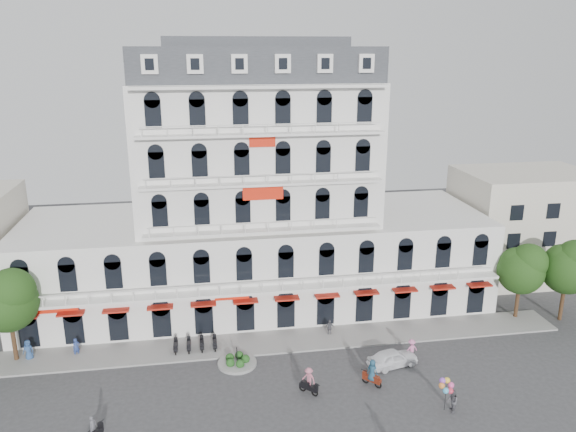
% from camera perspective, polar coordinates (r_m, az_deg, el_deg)
% --- Properties ---
extents(ground, '(120.00, 120.00, 0.00)m').
position_cam_1_polar(ground, '(43.00, -0.34, -18.65)').
color(ground, '#38383A').
rests_on(ground, ground).
extents(sidewalk, '(53.00, 4.00, 0.16)m').
position_cam_1_polar(sidewalk, '(50.49, -1.96, -12.71)').
color(sidewalk, gray).
rests_on(sidewalk, ground).
extents(main_building, '(45.00, 15.00, 25.80)m').
position_cam_1_polar(main_building, '(54.98, -3.27, 0.95)').
color(main_building, silver).
rests_on(main_building, ground).
extents(flank_building_east, '(14.00, 10.00, 12.00)m').
position_cam_1_polar(flank_building_east, '(67.79, 22.70, -0.78)').
color(flank_building_east, beige).
rests_on(flank_building_east, ground).
extents(traffic_island, '(3.20, 3.20, 1.60)m').
position_cam_1_polar(traffic_island, '(47.59, -5.19, -14.53)').
color(traffic_island, gray).
rests_on(traffic_island, ground).
extents(parked_scooter_row, '(4.40, 1.80, 1.10)m').
position_cam_1_polar(parked_scooter_row, '(50.08, -9.36, -13.32)').
color(parked_scooter_row, black).
rests_on(parked_scooter_row, ground).
extents(tree_west_inner, '(4.76, 4.76, 8.25)m').
position_cam_1_polar(tree_west_inner, '(50.57, -26.59, -7.48)').
color(tree_west_inner, '#382314').
rests_on(tree_west_inner, ground).
extents(tree_east_inner, '(4.40, 4.37, 7.57)m').
position_cam_1_polar(tree_east_inner, '(56.97, 22.69, -4.84)').
color(tree_east_inner, '#382314').
rests_on(tree_east_inner, ground).
extents(tree_east_outer, '(4.65, 4.65, 8.05)m').
position_cam_1_polar(tree_east_outer, '(58.27, 26.59, -4.51)').
color(tree_east_outer, '#382314').
rests_on(tree_east_outer, ground).
extents(parked_car, '(4.50, 2.61, 1.44)m').
position_cam_1_polar(parked_car, '(47.76, 10.58, -13.99)').
color(parked_car, white).
rests_on(parked_car, ground).
extents(rider_west, '(1.13, 1.48, 1.93)m').
position_cam_1_polar(rider_west, '(41.36, -19.16, -19.93)').
color(rider_west, black).
rests_on(rider_west, ground).
extents(rider_east, '(1.29, 1.33, 2.20)m').
position_cam_1_polar(rider_east, '(44.90, 8.55, -15.47)').
color(rider_east, maroon).
rests_on(rider_east, ground).
extents(rider_center, '(1.32, 1.30, 2.18)m').
position_cam_1_polar(rider_center, '(43.56, 2.12, -16.32)').
color(rider_center, black).
rests_on(rider_center, ground).
extents(pedestrian_left, '(0.98, 0.74, 1.82)m').
position_cam_1_polar(pedestrian_left, '(52.31, -24.88, -12.25)').
color(pedestrian_left, '#2B4B81').
rests_on(pedestrian_left, ground).
extents(pedestrian_mid, '(0.94, 0.51, 1.52)m').
position_cam_1_polar(pedestrian_mid, '(51.49, 4.25, -11.27)').
color(pedestrian_mid, '#56565D').
rests_on(pedestrian_mid, ground).
extents(pedestrian_right, '(1.18, 0.80, 1.68)m').
position_cam_1_polar(pedestrian_right, '(49.10, 12.43, -13.03)').
color(pedestrian_right, pink).
rests_on(pedestrian_right, ground).
extents(pedestrian_far, '(0.70, 0.64, 1.61)m').
position_cam_1_polar(pedestrian_far, '(51.43, -20.70, -12.38)').
color(pedestrian_far, navy).
rests_on(pedestrian_far, ground).
extents(balloon_vendor, '(1.36, 1.30, 2.45)m').
position_cam_1_polar(balloon_vendor, '(43.24, 16.15, -17.15)').
color(balloon_vendor, '#58575F').
rests_on(balloon_vendor, ground).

